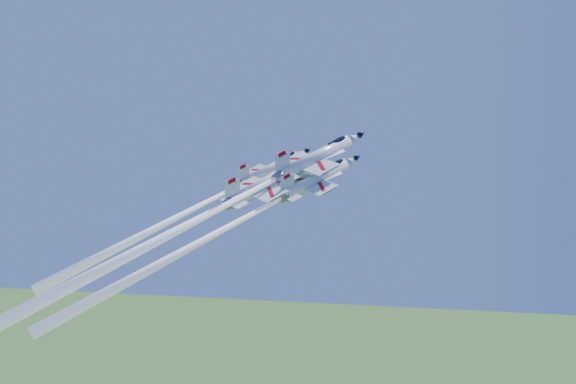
% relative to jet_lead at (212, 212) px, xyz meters
% --- Properties ---
extents(jet_lead, '(34.82, 34.52, 42.43)m').
position_rel_jet_lead_xyz_m(jet_lead, '(0.00, 0.00, 0.00)').
color(jet_lead, white).
extents(jet_left, '(27.84, 27.50, 32.98)m').
position_rel_jet_lead_xyz_m(jet_left, '(-5.15, 7.20, -0.45)').
color(jet_left, white).
extents(jet_right, '(30.22, 29.97, 36.88)m').
position_rel_jet_lead_xyz_m(jet_right, '(2.35, -1.39, -2.17)').
color(jet_right, white).
extents(jet_slot, '(33.40, 33.14, 40.89)m').
position_rel_jet_lead_xyz_m(jet_slot, '(-6.52, -4.35, -3.58)').
color(jet_slot, white).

